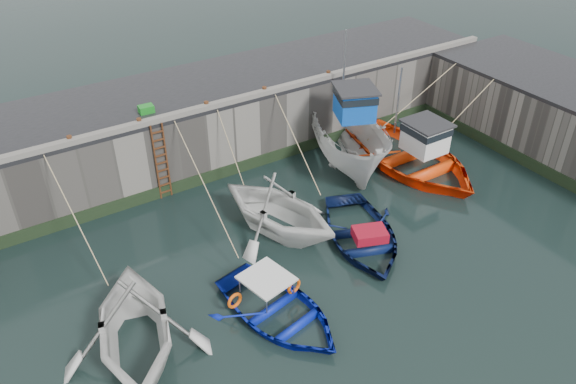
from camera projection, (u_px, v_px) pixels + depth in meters
ground at (363, 339)px, 16.25m from camera, size 120.00×120.00×0.00m
quay_back at (183, 125)px, 24.16m from camera, size 30.00×5.00×3.00m
road_back at (179, 91)px, 23.28m from camera, size 30.00×5.00×0.16m
kerb_back at (203, 108)px, 21.53m from camera, size 30.00×0.30×0.20m
algae_back at (211, 176)px, 23.08m from camera, size 30.00×0.08×0.50m
algae_right at (552, 175)px, 23.17m from camera, size 0.08×15.00×0.50m
ladder at (162, 162)px, 21.41m from camera, size 0.51×0.08×3.20m
boat_near_white at (139, 351)px, 15.90m from camera, size 5.53×6.02×2.66m
boat_near_white_rope at (91, 258)px, 19.21m from camera, size 0.04×5.14×3.10m
boat_near_blue at (279, 317)px, 16.98m from camera, size 4.16×5.17×0.95m
boat_near_blue_rope at (204, 227)px, 20.64m from camera, size 0.04×6.04×3.10m
boat_near_blacktrim at (278, 230)px, 20.49m from camera, size 5.63×6.04×2.59m
boat_near_blacktrim_rope at (234, 187)px, 22.88m from camera, size 0.04×3.18×3.10m
boat_near_navy at (361, 240)px, 20.02m from camera, size 4.99×5.80×1.01m
boat_near_navy_rope at (293, 183)px, 23.13m from camera, size 0.04×4.68×3.10m
boat_far_white at (348, 138)px, 23.92m from camera, size 5.19×7.67×5.77m
boat_far_orange at (412, 157)px, 23.95m from camera, size 4.94×6.91×4.43m
fish_crate at (146, 109)px, 21.36m from camera, size 0.57×0.42×0.28m
bollard_a at (70, 139)px, 19.36m from camera, size 0.18×0.18×0.28m
bollard_b at (139, 122)px, 20.47m from camera, size 0.18×0.18×0.28m
bollard_c at (206, 105)px, 21.67m from camera, size 0.18×0.18×0.28m
bollard_d at (264, 90)px, 22.82m from camera, size 0.18×0.18×0.28m
bollard_e at (328, 74)px, 24.24m from camera, size 0.18×0.18×0.28m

